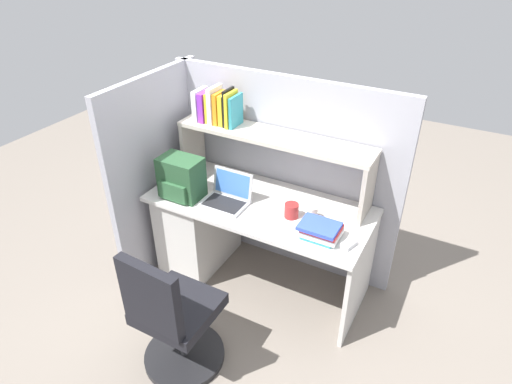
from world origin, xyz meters
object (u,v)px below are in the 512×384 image
(computer_mouse, at_px, (349,244))
(paper_cup, at_px, (312,212))
(laptop, at_px, (228,196))
(office_chair, at_px, (173,321))
(backpack, at_px, (181,178))
(snack_canister, at_px, (291,211))

(computer_mouse, height_order, paper_cup, paper_cup)
(laptop, bearing_deg, office_chair, -82.07)
(paper_cup, distance_m, office_chair, 1.12)
(office_chair, bearing_deg, paper_cup, -114.29)
(laptop, bearing_deg, paper_cup, 9.71)
(computer_mouse, xyz_separation_m, office_chair, (-0.80, -0.77, -0.35))
(backpack, height_order, paper_cup, backpack)
(snack_canister, bearing_deg, laptop, -173.57)
(paper_cup, relative_size, snack_canister, 0.94)
(backpack, bearing_deg, laptop, 13.45)
(snack_canister, height_order, office_chair, office_chair)
(backpack, xyz_separation_m, office_chair, (0.45, -0.75, -0.48))
(laptop, distance_m, computer_mouse, 0.92)
(laptop, xyz_separation_m, snack_canister, (0.47, 0.05, -0.00))
(laptop, distance_m, snack_canister, 0.47)
(backpack, height_order, computer_mouse, backpack)
(paper_cup, distance_m, snack_canister, 0.14)
(backpack, bearing_deg, computer_mouse, 0.59)
(paper_cup, xyz_separation_m, snack_canister, (-0.13, -0.05, 0.00))
(computer_mouse, bearing_deg, snack_canister, -177.62)
(computer_mouse, bearing_deg, office_chair, -118.57)
(laptop, xyz_separation_m, paper_cup, (0.60, 0.10, -0.00))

